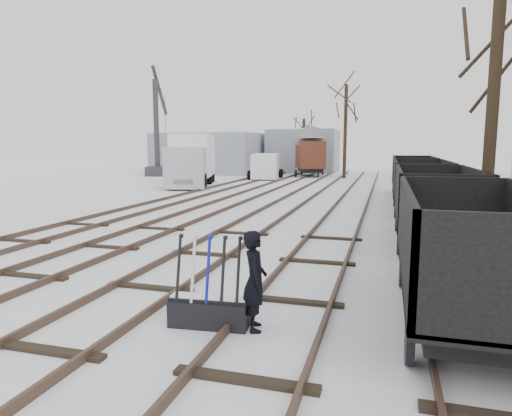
{
  "coord_description": "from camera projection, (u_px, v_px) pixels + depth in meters",
  "views": [
    {
      "loc": [
        4.61,
        -8.11,
        2.97
      ],
      "look_at": [
        1.15,
        3.91,
        1.2
      ],
      "focal_mm": 32.0,
      "sensor_mm": 36.0,
      "label": 1
    }
  ],
  "objects": [
    {
      "name": "freight_wagon_d",
      "position": [
        413.0,
        181.0,
        25.75
      ],
      "size": [
        2.2,
        5.51,
        2.25
      ],
      "color": "black",
      "rests_on": "ground"
    },
    {
      "name": "shed_right",
      "position": [
        304.0,
        151.0,
        48.23
      ],
      "size": [
        7.0,
        6.0,
        4.5
      ],
      "color": "#949BA7",
      "rests_on": "ground"
    },
    {
      "name": "lorry",
      "position": [
        191.0,
        159.0,
        32.29
      ],
      "size": [
        4.04,
        8.32,
        3.62
      ],
      "rotation": [
        0.0,
        0.0,
        0.28
      ],
      "color": "black",
      "rests_on": "ground"
    },
    {
      "name": "tree_near",
      "position": [
        491.0,
        126.0,
        11.37
      ],
      "size": [
        0.3,
        0.3,
        6.83
      ],
      "primitive_type": "cylinder",
      "color": "black",
      "rests_on": "ground"
    },
    {
      "name": "panel_van",
      "position": [
        266.0,
        166.0,
        38.77
      ],
      "size": [
        2.86,
        5.06,
        2.11
      ],
      "rotation": [
        0.0,
        0.0,
        0.17
      ],
      "color": "white",
      "rests_on": "ground"
    },
    {
      "name": "ground_frame",
      "position": [
        209.0,
        310.0,
        7.43
      ],
      "size": [
        1.33,
        0.53,
        1.49
      ],
      "rotation": [
        0.0,
        0.0,
        0.09
      ],
      "color": "black",
      "rests_on": "ground"
    },
    {
      "name": "freight_wagon_c",
      "position": [
        420.0,
        193.0,
        19.66
      ],
      "size": [
        2.2,
        5.51,
        2.25
      ],
      "color": "black",
      "rests_on": "ground"
    },
    {
      "name": "shed_left",
      "position": [
        210.0,
        153.0,
        46.92
      ],
      "size": [
        10.0,
        8.0,
        4.1
      ],
      "color": "#949BA7",
      "rests_on": "ground"
    },
    {
      "name": "worker",
      "position": [
        255.0,
        281.0,
        7.25
      ],
      "size": [
        0.56,
        0.69,
        1.62
      ],
      "primitive_type": "imported",
      "rotation": [
        0.0,
        0.0,
        1.91
      ],
      "color": "black",
      "rests_on": "ground"
    },
    {
      "name": "freight_wagon_b",
      "position": [
        434.0,
        215.0,
        13.57
      ],
      "size": [
        2.2,
        5.51,
        2.25
      ],
      "color": "black",
      "rests_on": "ground"
    },
    {
      "name": "tracks",
      "position": [
        289.0,
        203.0,
        22.39
      ],
      "size": [
        13.9,
        52.0,
        0.16
      ],
      "color": "black",
      "rests_on": "ground"
    },
    {
      "name": "tree_far_left",
      "position": [
        304.0,
        146.0,
        47.19
      ],
      "size": [
        0.3,
        0.3,
        5.52
      ],
      "primitive_type": "cylinder",
      "color": "black",
      "rests_on": "ground"
    },
    {
      "name": "ground",
      "position": [
        150.0,
        289.0,
        9.39
      ],
      "size": [
        120.0,
        120.0,
        0.0
      ],
      "primitive_type": "plane",
      "color": "white",
      "rests_on": "ground"
    },
    {
      "name": "box_van_wagon",
      "position": [
        310.0,
        154.0,
        41.68
      ],
      "size": [
        3.65,
        5.1,
        3.51
      ],
      "rotation": [
        0.0,
        0.0,
        0.29
      ],
      "color": "black",
      "rests_on": "ground"
    },
    {
      "name": "tree_far_right",
      "position": [
        345.0,
        132.0,
        39.0
      ],
      "size": [
        0.3,
        0.3,
        7.94
      ],
      "primitive_type": "cylinder",
      "color": "black",
      "rests_on": "ground"
    },
    {
      "name": "freight_wagon_a",
      "position": [
        471.0,
        273.0,
        7.48
      ],
      "size": [
        2.2,
        5.51,
        2.25
      ],
      "color": "black",
      "rests_on": "ground"
    },
    {
      "name": "crane",
      "position": [
        158.0,
        148.0,
        42.13
      ],
      "size": [
        2.43,
        5.89,
        9.86
      ],
      "rotation": [
        0.0,
        0.0,
        0.28
      ],
      "color": "#2D2E33",
      "rests_on": "ground"
    }
  ]
}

